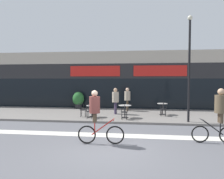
{
  "coord_description": "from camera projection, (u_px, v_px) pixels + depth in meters",
  "views": [
    {
      "loc": [
        1.08,
        -7.4,
        2.49
      ],
      "look_at": [
        -0.76,
        6.74,
        1.8
      ],
      "focal_mm": 35.0,
      "sensor_mm": 36.0,
      "label": 1
    }
  ],
  "objects": [
    {
      "name": "bistro_table_1",
      "position": [
        125.0,
        109.0,
        13.28
      ],
      "size": [
        0.78,
        0.78,
        0.77
      ],
      "color": "black",
      "rests_on": "sidewalk_slab"
    },
    {
      "name": "cafe_chair_2_near",
      "position": [
        163.0,
        108.0,
        13.85
      ],
      "size": [
        0.41,
        0.58,
        0.9
      ],
      "rotation": [
        0.0,
        0.0,
        1.59
      ],
      "color": "black",
      "rests_on": "sidewalk_slab"
    },
    {
      "name": "ground_plane",
      "position": [
        109.0,
        150.0,
        7.59
      ],
      "size": [
        120.0,
        120.0,
        0.0
      ],
      "primitive_type": "plane",
      "color": "#5B5B60"
    },
    {
      "name": "storefront_facade",
      "position": [
        128.0,
        80.0,
        19.31
      ],
      "size": [
        40.0,
        4.06,
        4.71
      ],
      "color": "#B2A899",
      "rests_on": "ground"
    },
    {
      "name": "cafe_chair_1_near",
      "position": [
        124.0,
        111.0,
        12.66
      ],
      "size": [
        0.44,
        0.59,
        0.9
      ],
      "rotation": [
        0.0,
        0.0,
        1.68
      ],
      "color": "black",
      "rests_on": "sidewalk_slab"
    },
    {
      "name": "cafe_chair_0_near",
      "position": [
        90.0,
        110.0,
        12.94
      ],
      "size": [
        0.4,
        0.57,
        0.9
      ],
      "rotation": [
        0.0,
        0.0,
        1.57
      ],
      "color": "black",
      "rests_on": "sidewalk_slab"
    },
    {
      "name": "cyclist_1",
      "position": [
        97.0,
        114.0,
        8.31
      ],
      "size": [
        1.79,
        0.51,
        2.06
      ],
      "rotation": [
        0.0,
        0.0,
        0.07
      ],
      "color": "black",
      "rests_on": "ground"
    },
    {
      "name": "pedestrian_near_end",
      "position": [
        127.0,
        97.0,
        16.22
      ],
      "size": [
        0.47,
        0.47,
        1.71
      ],
      "rotation": [
        0.0,
        0.0,
        3.21
      ],
      "color": "#4C3D2D",
      "rests_on": "sidewalk_slab"
    },
    {
      "name": "pedestrian_far_end",
      "position": [
        115.0,
        99.0,
        14.7
      ],
      "size": [
        0.55,
        0.55,
        1.75
      ],
      "rotation": [
        0.0,
        0.0,
        3.4
      ],
      "color": "#382D47",
      "rests_on": "sidewalk_slab"
    },
    {
      "name": "sidewalk_slab",
      "position": [
        124.0,
        115.0,
        14.76
      ],
      "size": [
        40.0,
        5.5,
        0.12
      ],
      "primitive_type": "cube",
      "color": "slate",
      "rests_on": "ground"
    },
    {
      "name": "cafe_chair_0_side",
      "position": [
        82.0,
        109.0,
        13.63
      ],
      "size": [
        0.59,
        0.43,
        0.9
      ],
      "rotation": [
        0.0,
        0.0,
        0.07
      ],
      "color": "black",
      "rests_on": "sidewalk_slab"
    },
    {
      "name": "bistro_table_0",
      "position": [
        92.0,
        109.0,
        13.56
      ],
      "size": [
        0.7,
        0.7,
        0.72
      ],
      "color": "black",
      "rests_on": "sidewalk_slab"
    },
    {
      "name": "planter_pot",
      "position": [
        78.0,
        100.0,
        17.49
      ],
      "size": [
        0.92,
        0.92,
        1.33
      ],
      "color": "#232326",
      "rests_on": "sidewalk_slab"
    },
    {
      "name": "bike_lane_stripe",
      "position": [
        115.0,
        135.0,
        9.59
      ],
      "size": [
        36.0,
        0.7,
        0.01
      ],
      "primitive_type": "cube",
      "color": "silver",
      "rests_on": "ground"
    },
    {
      "name": "lamp_post",
      "position": [
        189.0,
        62.0,
        11.87
      ],
      "size": [
        0.26,
        0.26,
        5.8
      ],
      "color": "black",
      "rests_on": "sidewalk_slab"
    },
    {
      "name": "cyclist_0",
      "position": [
        219.0,
        111.0,
        8.39
      ],
      "size": [
        1.7,
        0.48,
        2.13
      ],
      "rotation": [
        0.0,
        0.0,
        3.14
      ],
      "color": "black",
      "rests_on": "ground"
    },
    {
      "name": "bistro_table_2",
      "position": [
        162.0,
        107.0,
        14.47
      ],
      "size": [
        0.67,
        0.67,
        0.75
      ],
      "color": "black",
      "rests_on": "sidewalk_slab"
    }
  ]
}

